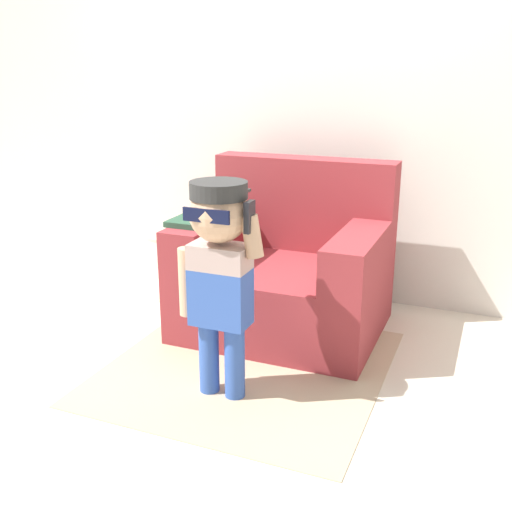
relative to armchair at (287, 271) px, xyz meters
name	(u,v)px	position (x,y,z in m)	size (l,w,h in m)	color
ground_plane	(255,317)	(-0.21, 0.04, -0.33)	(10.00, 10.00, 0.00)	beige
wall_back	(290,90)	(-0.21, 0.61, 0.97)	(10.00, 0.05, 2.60)	silver
armchair	(287,271)	(0.00, 0.00, 0.00)	(1.09, 0.89, 0.93)	maroon
person_child	(219,257)	(-0.01, -0.84, 0.32)	(0.40, 0.30, 0.98)	#3356AD
side_table	(175,260)	(-0.78, 0.09, -0.06)	(0.36, 0.36, 0.45)	beige
rug	(248,366)	(0.00, -0.56, -0.33)	(1.32, 1.36, 0.01)	tan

